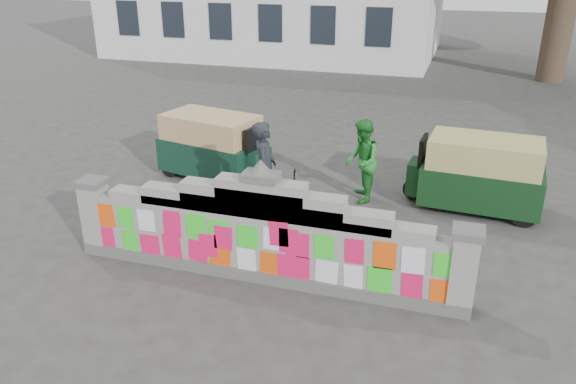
{
  "coord_description": "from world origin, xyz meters",
  "views": [
    {
      "loc": [
        2.74,
        -7.27,
        4.77
      ],
      "look_at": [
        0.11,
        1.0,
        1.1
      ],
      "focal_mm": 35.0,
      "sensor_mm": 36.0,
      "label": 1
    }
  ],
  "objects_px": {
    "cyclist_bike": "(265,201)",
    "rickshaw_left": "(214,145)",
    "rickshaw_right": "(479,173)",
    "cyclist_rider": "(265,182)",
    "pedestrian": "(362,161)"
  },
  "relations": [
    {
      "from": "cyclist_bike",
      "to": "rickshaw_right",
      "type": "distance_m",
      "value": 4.31
    },
    {
      "from": "cyclist_bike",
      "to": "rickshaw_left",
      "type": "xyz_separation_m",
      "value": [
        -2.0,
        2.1,
        0.23
      ]
    },
    {
      "from": "pedestrian",
      "to": "cyclist_rider",
      "type": "bearing_deg",
      "value": -52.95
    },
    {
      "from": "cyclist_bike",
      "to": "cyclist_rider",
      "type": "height_order",
      "value": "cyclist_rider"
    },
    {
      "from": "cyclist_bike",
      "to": "rickshaw_left",
      "type": "bearing_deg",
      "value": 27.77
    },
    {
      "from": "cyclist_bike",
      "to": "cyclist_rider",
      "type": "relative_size",
      "value": 1.12
    },
    {
      "from": "cyclist_rider",
      "to": "rickshaw_left",
      "type": "bearing_deg",
      "value": 27.77
    },
    {
      "from": "cyclist_rider",
      "to": "rickshaw_left",
      "type": "xyz_separation_m",
      "value": [
        -2.0,
        2.1,
        -0.14
      ]
    },
    {
      "from": "cyclist_bike",
      "to": "rickshaw_right",
      "type": "height_order",
      "value": "rickshaw_right"
    },
    {
      "from": "cyclist_rider",
      "to": "rickshaw_right",
      "type": "distance_m",
      "value": 4.3
    },
    {
      "from": "pedestrian",
      "to": "rickshaw_left",
      "type": "relative_size",
      "value": 0.64
    },
    {
      "from": "cyclist_rider",
      "to": "rickshaw_left",
      "type": "height_order",
      "value": "cyclist_rider"
    },
    {
      "from": "pedestrian",
      "to": "rickshaw_left",
      "type": "height_order",
      "value": "pedestrian"
    },
    {
      "from": "rickshaw_right",
      "to": "cyclist_rider",
      "type": "bearing_deg",
      "value": 32.83
    },
    {
      "from": "cyclist_bike",
      "to": "pedestrian",
      "type": "distance_m",
      "value": 2.32
    }
  ]
}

